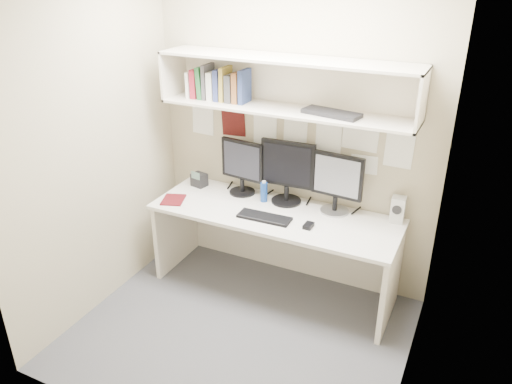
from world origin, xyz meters
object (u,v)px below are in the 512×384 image
at_px(monitor_right, 337,181).
at_px(desk_phone, 199,180).
at_px(desk, 274,251).
at_px(keyboard, 264,217).
at_px(monitor_center, 287,170).
at_px(maroon_notebook, 173,200).
at_px(monitor_left, 242,165).
at_px(speaker, 398,209).

xyz_separation_m(monitor_right, desk_phone, (-1.24, -0.04, -0.20)).
xyz_separation_m(desk, desk_phone, (-0.82, 0.18, 0.42)).
height_order(keyboard, desk_phone, desk_phone).
bearing_deg(desk, monitor_center, 87.32).
relative_size(desk, keyboard, 4.75).
bearing_deg(monitor_center, desk, -95.12).
relative_size(desk, monitor_right, 4.11).
bearing_deg(maroon_notebook, desk_phone, 64.04).
distance_m(monitor_left, maroon_notebook, 0.65).
relative_size(desk, monitor_left, 4.24).
relative_size(keyboard, maroon_notebook, 1.97).
bearing_deg(speaker, maroon_notebook, -168.68).
xyz_separation_m(monitor_left, monitor_center, (0.41, -0.00, 0.03)).
relative_size(monitor_right, keyboard, 1.16).
height_order(desk, monitor_right, monitor_right).
bearing_deg(monitor_right, keyboard, -136.80).
height_order(monitor_left, monitor_center, monitor_center).
height_order(keyboard, maroon_notebook, keyboard).
distance_m(desk, monitor_left, 0.77).
relative_size(desk, maroon_notebook, 9.33).
height_order(desk, monitor_left, monitor_left).
bearing_deg(keyboard, monitor_center, 82.24).
xyz_separation_m(monitor_left, keyboard, (0.37, -0.36, -0.25)).
distance_m(monitor_left, keyboard, 0.57).
bearing_deg(monitor_left, monitor_center, 7.16).
xyz_separation_m(desk, monitor_left, (-0.40, 0.22, 0.62)).
relative_size(monitor_left, desk_phone, 3.12).
xyz_separation_m(desk, monitor_center, (0.01, 0.22, 0.65)).
distance_m(speaker, maroon_notebook, 1.82).
bearing_deg(desk, desk_phone, 167.79).
distance_m(keyboard, desk_phone, 0.85).
bearing_deg(monitor_center, monitor_left, 177.53).
height_order(desk, speaker, speaker).
bearing_deg(maroon_notebook, monitor_right, -2.37).
bearing_deg(keyboard, monitor_left, 134.53).
height_order(monitor_left, desk_phone, monitor_left).
bearing_deg(desk, speaker, 15.96).
bearing_deg(monitor_left, speaker, 8.99).
height_order(keyboard, speaker, speaker).
distance_m(speaker, desk_phone, 1.73).
distance_m(monitor_center, monitor_right, 0.42).
bearing_deg(monitor_right, monitor_center, -174.93).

